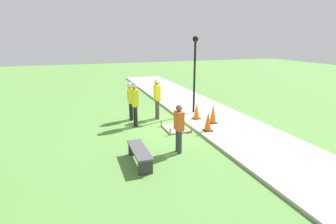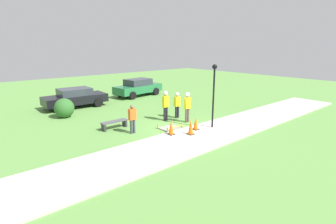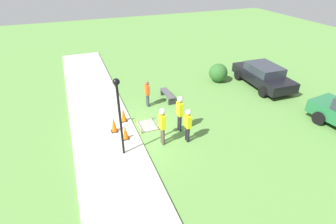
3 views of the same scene
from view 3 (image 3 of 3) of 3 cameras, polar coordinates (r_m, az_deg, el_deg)
The scene contains 14 objects.
ground_plane at distance 13.35m, azimuth -6.61°, elevation -4.86°, with size 60.00×60.00×0.00m, color #5B8E42.
sidewalk at distance 13.13m, azimuth -13.27°, elevation -6.01°, with size 28.00×3.14×0.10m.
wet_concrete_patch at distance 13.90m, azimuth -4.62°, elevation -2.98°, with size 1.16×0.95×0.28m.
traffic_cone_near_patch at distance 14.14m, azimuth -9.68°, elevation -0.61°, with size 0.34×0.34×0.76m.
traffic_cone_far_patch at distance 13.37m, azimuth -11.70°, elevation -2.71°, with size 0.34×0.34×0.81m.
traffic_cone_sidewalk_edge at distance 12.78m, azimuth -9.26°, elevation -4.41°, with size 0.34×0.34×0.71m.
park_bench at distance 16.35m, azimuth -0.12°, elevation 3.77°, with size 1.58×0.44×0.46m.
worker_supervisor at distance 12.00m, azimuth -1.22°, elevation -2.40°, with size 0.40×0.28×1.92m.
worker_assistant at distance 12.29m, azimuth 4.34°, elevation -2.36°, with size 0.40×0.25×1.74m.
worker_trainee at distance 12.98m, azimuth 2.59°, elevation 0.41°, with size 0.40×0.28×1.93m.
bystander_in_orange_shirt at distance 15.40m, azimuth -4.52°, elevation 4.29°, with size 0.40×0.22×1.61m.
lamppost_near at distance 10.78m, azimuth -10.64°, elevation 1.18°, with size 0.28×0.28×3.63m.
parked_car_black at distance 19.17m, azimuth 19.98°, elevation 7.57°, with size 4.77×2.33×1.50m.
shrub_rounded_near at distance 19.10m, azimuth 10.87°, elevation 8.38°, with size 1.31×1.31×1.31m.
Camera 3 is at (10.63, -2.44, 7.70)m, focal length 28.00 mm.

